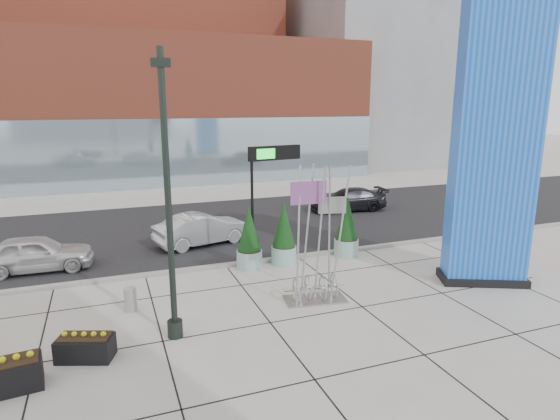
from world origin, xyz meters
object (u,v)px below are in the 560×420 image
object	(u,v)px
public_art_sculpture	(316,266)
car_silver_mid	(203,229)
blue_pylon	(494,151)
concrete_bollard	(131,299)
lamp_post	(170,227)
car_white_west	(36,254)
overhead_street_sign	(272,164)

from	to	relation	value
public_art_sculpture	car_silver_mid	bearing A→B (deg)	115.01
blue_pylon	concrete_bollard	distance (m)	12.53
lamp_post	car_white_west	bearing A→B (deg)	120.49
concrete_bollard	car_silver_mid	world-z (taller)	car_silver_mid
car_white_west	car_silver_mid	size ratio (longest dim) A/B	0.95
lamp_post	blue_pylon	bearing A→B (deg)	1.17
overhead_street_sign	lamp_post	bearing A→B (deg)	-142.20
blue_pylon	lamp_post	world-z (taller)	blue_pylon
public_art_sculpture	concrete_bollard	size ratio (longest dim) A/B	6.07
lamp_post	car_white_west	distance (m)	8.33
blue_pylon	car_white_west	bearing A→B (deg)	-179.51
lamp_post	concrete_bollard	distance (m)	3.55
blue_pylon	lamp_post	bearing A→B (deg)	-153.94
blue_pylon	car_silver_mid	distance (m)	12.00
concrete_bollard	overhead_street_sign	distance (m)	6.97
blue_pylon	overhead_street_sign	bearing A→B (deg)	169.43
concrete_bollard	overhead_street_sign	size ratio (longest dim) A/B	0.16
blue_pylon	car_silver_mid	world-z (taller)	blue_pylon
blue_pylon	car_white_west	size ratio (longest dim) A/B	2.38
blue_pylon	concrete_bollard	world-z (taller)	blue_pylon
lamp_post	overhead_street_sign	xyz separation A→B (m)	(4.42, 4.65, 0.87)
concrete_bollard	car_white_west	distance (m)	5.68
concrete_bollard	car_white_west	world-z (taller)	car_white_west
car_silver_mid	blue_pylon	bearing A→B (deg)	-147.71
lamp_post	car_white_west	size ratio (longest dim) A/B	1.87
public_art_sculpture	car_white_west	distance (m)	10.51
concrete_bollard	car_silver_mid	bearing A→B (deg)	60.08
blue_pylon	car_white_west	world-z (taller)	blue_pylon
blue_pylon	overhead_street_sign	xyz separation A→B (m)	(-6.22, 4.43, -0.66)
blue_pylon	overhead_street_sign	size ratio (longest dim) A/B	2.08
concrete_bollard	car_silver_mid	xyz separation A→B (m)	(3.41, 5.93, 0.33)
car_silver_mid	car_white_west	bearing A→B (deg)	85.75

